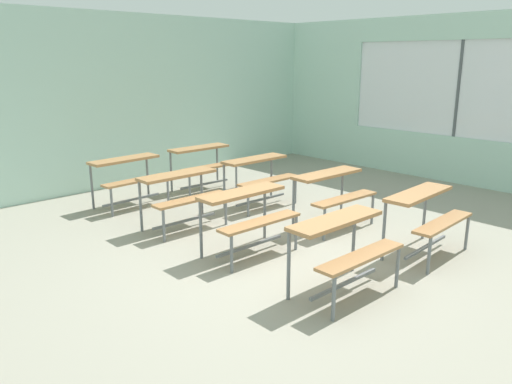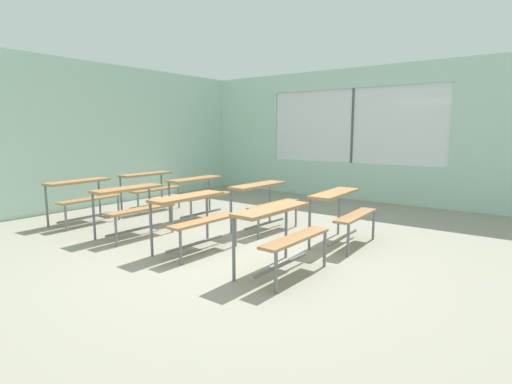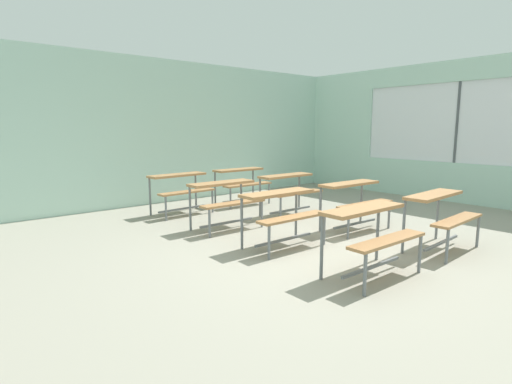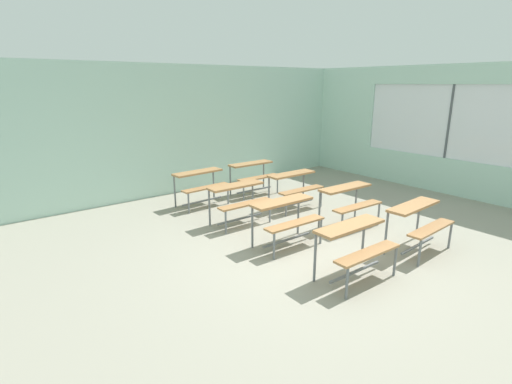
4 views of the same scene
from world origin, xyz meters
name	(u,v)px [view 1 (image 1 of 4)]	position (x,y,z in m)	size (l,w,h in m)	color
ground	(286,263)	(0.00, 0.00, -0.03)	(10.00, 9.00, 0.05)	gray
wall_back	(94,103)	(0.00, 4.50, 1.50)	(10.00, 0.12, 3.00)	silver
wall_right	(493,106)	(5.00, -0.13, 1.45)	(0.12, 9.00, 3.00)	silver
desk_bench_r0c0	(344,238)	(-0.17, -0.91, 0.56)	(1.11, 0.61, 0.74)	#A87547
desk_bench_r0c1	(427,208)	(1.33, -0.97, 0.56)	(1.12, 0.64, 0.74)	#A87547
desk_bench_r1c0	(248,208)	(-0.15, 0.47, 0.56)	(1.11, 0.61, 0.74)	#A87547
desk_bench_r1c1	(333,187)	(1.35, 0.41, 0.56)	(1.12, 0.64, 0.74)	#A87547
desk_bench_r2c0	(182,187)	(-0.16, 1.77, 0.56)	(1.11, 0.61, 0.74)	#A87547
desk_bench_r2c1	(259,170)	(1.32, 1.81, 0.56)	(1.11, 0.61, 0.74)	#A87547
desk_bench_r3c0	(129,170)	(-0.15, 3.20, 0.56)	(1.13, 0.64, 0.74)	#A87547
desk_bench_r3c1	(203,158)	(1.30, 3.21, 0.56)	(1.11, 0.62, 0.74)	#A87547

